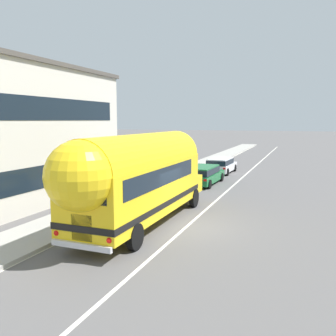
{
  "coord_description": "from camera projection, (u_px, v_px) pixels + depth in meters",
  "views": [
    {
      "loc": [
        4.82,
        -14.75,
        4.72
      ],
      "look_at": [
        -2.12,
        3.25,
        2.14
      ],
      "focal_mm": 38.47,
      "sensor_mm": 36.0,
      "label": 1
    }
  ],
  "objects": [
    {
      "name": "painted_bus",
      "position": [
        137.0,
        176.0,
        15.67
      ],
      "size": [
        2.7,
        11.61,
        4.12
      ],
      "color": "yellow",
      "rests_on": "ground"
    },
    {
      "name": "sidewalk_slab",
      "position": [
        160.0,
        182.0,
        27.13
      ],
      "size": [
        2.76,
        90.0,
        0.15
      ],
      "primitive_type": "cube",
      "color": "#9E9B93",
      "rests_on": "ground"
    },
    {
      "name": "car_lead",
      "position": [
        203.0,
        174.0,
        26.46
      ],
      "size": [
        2.14,
        4.88,
        1.37
      ],
      "color": "#196633",
      "rests_on": "ground"
    },
    {
      "name": "lane_markings",
      "position": [
        212.0,
        182.0,
        27.73
      ],
      "size": [
        4.1,
        80.0,
        0.01
      ],
      "color": "silver",
      "rests_on": "ground"
    },
    {
      "name": "car_second",
      "position": [
        221.0,
        164.0,
        32.05
      ],
      "size": [
        2.08,
        4.43,
        1.37
      ],
      "color": "white",
      "rests_on": "ground"
    },
    {
      "name": "ground_plane",
      "position": [
        186.0,
        227.0,
        15.98
      ],
      "size": [
        300.0,
        300.0,
        0.0
      ],
      "primitive_type": "plane",
      "color": "#565454"
    }
  ]
}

